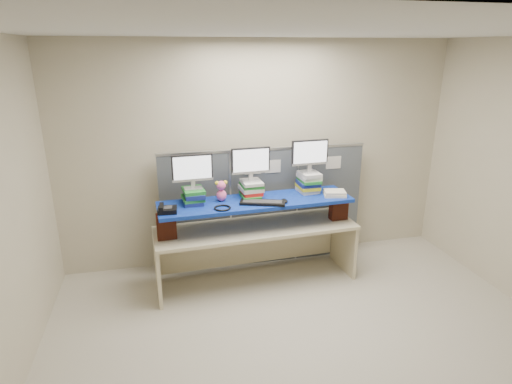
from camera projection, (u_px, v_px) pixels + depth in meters
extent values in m
cube|color=#BDB59C|center=(317.00, 209.00, 3.58)|extent=(5.00, 4.00, 2.80)
cube|color=beige|center=(311.00, 347.00, 4.02)|extent=(5.00, 4.00, 0.01)
cube|color=silver|center=(326.00, 31.00, 3.13)|extent=(5.00, 4.00, 0.01)
cube|color=#3E444A|center=(196.00, 214.00, 5.24)|extent=(0.85, 0.05, 1.50)
cube|color=#3E444A|center=(264.00, 208.00, 5.43)|extent=(0.85, 0.05, 1.50)
cube|color=#3E444A|center=(328.00, 203.00, 5.62)|extent=(0.85, 0.05, 1.50)
cube|color=#ADAFB4|center=(264.00, 149.00, 5.18)|extent=(2.60, 0.06, 0.03)
cube|color=beige|center=(187.00, 172.00, 5.01)|extent=(0.20, 0.00, 0.16)
cube|color=beige|center=(253.00, 168.00, 5.19)|extent=(0.20, 0.00, 0.16)
cube|color=beige|center=(273.00, 166.00, 5.24)|extent=(0.20, 0.00, 0.16)
cube|color=beige|center=(334.00, 163.00, 5.42)|extent=(0.20, 0.00, 0.16)
cube|color=beige|center=(256.00, 228.00, 4.97)|extent=(2.37, 0.79, 0.04)
cube|color=beige|center=(158.00, 268.00, 4.79)|extent=(0.07, 0.63, 0.67)
cube|color=beige|center=(344.00, 244.00, 5.39)|extent=(0.07, 0.63, 0.67)
cube|color=maroon|center=(166.00, 226.00, 4.61)|extent=(0.21, 0.12, 0.28)
cube|color=maroon|center=(339.00, 208.00, 5.14)|extent=(0.21, 0.12, 0.28)
cube|color=#090978|center=(256.00, 202.00, 4.87)|extent=(2.23, 0.65, 0.04)
cube|color=navy|center=(193.00, 201.00, 4.77)|extent=(0.21, 0.29, 0.04)
cube|color=#1F7528|center=(193.00, 198.00, 4.76)|extent=(0.25, 0.30, 0.03)
cube|color=navy|center=(194.00, 194.00, 4.76)|extent=(0.22, 0.30, 0.05)
cube|color=#1F7528|center=(193.00, 190.00, 4.75)|extent=(0.25, 0.30, 0.04)
cube|color=#1F7528|center=(250.00, 196.00, 4.95)|extent=(0.21, 0.30, 0.04)
cube|color=red|center=(251.00, 192.00, 4.95)|extent=(0.23, 0.27, 0.04)
cube|color=beige|center=(251.00, 188.00, 4.94)|extent=(0.26, 0.30, 0.04)
cube|color=#1F7528|center=(252.00, 185.00, 4.93)|extent=(0.24, 0.29, 0.04)
cube|color=beige|center=(252.00, 182.00, 4.91)|extent=(0.24, 0.28, 0.03)
cube|color=beige|center=(308.00, 190.00, 5.16)|extent=(0.24, 0.28, 0.04)
cube|color=gold|center=(308.00, 187.00, 5.14)|extent=(0.23, 0.29, 0.04)
cube|color=navy|center=(308.00, 183.00, 5.12)|extent=(0.23, 0.27, 0.05)
cube|color=#1F7528|center=(309.00, 180.00, 5.10)|extent=(0.22, 0.30, 0.03)
cube|color=beige|center=(309.00, 177.00, 5.11)|extent=(0.24, 0.29, 0.04)
cube|color=beige|center=(309.00, 174.00, 5.07)|extent=(0.24, 0.28, 0.04)
cube|color=#B9B9BE|center=(193.00, 188.00, 4.74)|extent=(0.20, 0.13, 0.01)
cube|color=#B9B9BE|center=(193.00, 184.00, 4.72)|extent=(0.05, 0.04, 0.08)
cube|color=black|center=(192.00, 168.00, 4.66)|extent=(0.45, 0.05, 0.30)
cube|color=silver|center=(192.00, 168.00, 4.65)|extent=(0.41, 0.02, 0.26)
cube|color=#B9B9BE|center=(251.00, 180.00, 4.90)|extent=(0.20, 0.13, 0.01)
cube|color=#B9B9BE|center=(251.00, 176.00, 4.89)|extent=(0.05, 0.04, 0.08)
cube|color=black|center=(251.00, 160.00, 4.83)|extent=(0.45, 0.05, 0.30)
cube|color=silver|center=(251.00, 161.00, 4.81)|extent=(0.41, 0.02, 0.26)
cube|color=#B9B9BE|center=(309.00, 172.00, 5.07)|extent=(0.20, 0.13, 0.01)
cube|color=#B9B9BE|center=(309.00, 168.00, 5.06)|extent=(0.05, 0.04, 0.08)
cube|color=black|center=(310.00, 152.00, 5.00)|extent=(0.45, 0.05, 0.30)
cube|color=silver|center=(310.00, 153.00, 4.98)|extent=(0.41, 0.02, 0.26)
cube|color=black|center=(263.00, 203.00, 4.75)|extent=(0.53, 0.32, 0.03)
cube|color=#2B2B2D|center=(263.00, 201.00, 4.75)|extent=(0.45, 0.25, 0.00)
ellipsoid|color=black|center=(285.00, 201.00, 4.80)|extent=(0.10, 0.13, 0.04)
cube|color=black|center=(167.00, 210.00, 4.50)|extent=(0.21, 0.19, 0.05)
cube|color=#2B2B2D|center=(167.00, 207.00, 4.49)|extent=(0.11, 0.11, 0.01)
cube|color=black|center=(161.00, 207.00, 4.48)|extent=(0.06, 0.18, 0.03)
torus|color=black|center=(222.00, 208.00, 4.60)|extent=(0.22, 0.22, 0.02)
ellipsoid|color=pink|center=(221.00, 195.00, 4.82)|extent=(0.12, 0.10, 0.13)
sphere|color=pink|center=(221.00, 185.00, 4.79)|extent=(0.10, 0.10, 0.10)
sphere|color=yellow|center=(217.00, 183.00, 4.77)|extent=(0.05, 0.05, 0.05)
sphere|color=yellow|center=(225.00, 182.00, 4.79)|extent=(0.05, 0.05, 0.05)
cube|color=beige|center=(335.00, 194.00, 5.02)|extent=(0.29, 0.25, 0.03)
cube|color=beige|center=(335.00, 192.00, 5.01)|extent=(0.28, 0.24, 0.03)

